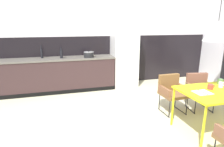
% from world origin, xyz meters
% --- Properties ---
extents(ground_plane, '(9.17, 9.17, 0.00)m').
position_xyz_m(ground_plane, '(0.00, 0.00, 0.00)').
color(ground_plane, beige).
extents(back_wall_splashback_dark, '(7.06, 0.12, 1.45)m').
position_xyz_m(back_wall_splashback_dark, '(0.00, 2.77, 0.72)').
color(back_wall_splashback_dark, black).
rests_on(back_wall_splashback_dark, ground).
extents(back_wall_panel_upper, '(7.06, 0.12, 1.45)m').
position_xyz_m(back_wall_panel_upper, '(0.00, 2.77, 2.17)').
color(back_wall_panel_upper, silver).
rests_on(back_wall_panel_upper, back_wall_splashback_dark).
extents(kitchen_counter, '(3.53, 0.63, 0.91)m').
position_xyz_m(kitchen_counter, '(-1.63, 2.41, 0.46)').
color(kitchen_counter, '#372526').
rests_on(kitchen_counter, ground).
extents(refrigerator_column, '(0.70, 0.60, 1.90)m').
position_xyz_m(refrigerator_column, '(0.49, 2.41, 0.95)').
color(refrigerator_column, silver).
rests_on(refrigerator_column, ground).
extents(armchair_near_window, '(0.55, 0.54, 0.76)m').
position_xyz_m(armchair_near_window, '(1.53, 0.47, 0.48)').
color(armchair_near_window, brown).
rests_on(armchair_near_window, ground).
extents(armchair_by_stool, '(0.50, 0.48, 0.77)m').
position_xyz_m(armchair_by_stool, '(0.89, 0.51, 0.48)').
color(armchair_by_stool, brown).
rests_on(armchair_by_stool, ground).
extents(open_book, '(0.25, 0.22, 0.02)m').
position_xyz_m(open_book, '(0.82, -0.41, 0.75)').
color(open_book, white).
rests_on(open_book, dining_table).
extents(mug_tall_blue, '(0.13, 0.09, 0.10)m').
position_xyz_m(mug_tall_blue, '(1.43, -0.13, 0.79)').
color(mug_tall_blue, '#5B8456').
rests_on(mug_tall_blue, dining_table).
extents(mug_dark_espresso, '(0.12, 0.07, 0.09)m').
position_xyz_m(mug_dark_espresso, '(1.32, -0.27, 0.79)').
color(mug_dark_espresso, white).
rests_on(mug_dark_espresso, dining_table).
extents(mug_short_terracotta, '(0.13, 0.09, 0.08)m').
position_xyz_m(mug_short_terracotta, '(1.07, -0.30, 0.78)').
color(mug_short_terracotta, '#B23D33').
rests_on(mug_short_terracotta, dining_table).
extents(cooking_pot, '(0.28, 0.28, 0.17)m').
position_xyz_m(cooking_pot, '(-0.55, 2.31, 0.99)').
color(cooking_pot, black).
rests_on(cooking_pot, kitchen_counter).
extents(bottle_vinegar_dark, '(0.08, 0.08, 0.29)m').
position_xyz_m(bottle_vinegar_dark, '(-1.27, 2.37, 1.03)').
color(bottle_vinegar_dark, black).
rests_on(bottle_vinegar_dark, kitchen_counter).
extents(bottle_wine_green, '(0.06, 0.06, 0.34)m').
position_xyz_m(bottle_wine_green, '(-1.77, 2.51, 1.05)').
color(bottle_wine_green, black).
rests_on(bottle_wine_green, kitchen_counter).
extents(pendant_lamp_over_table_near, '(0.40, 0.40, 1.32)m').
position_xyz_m(pendant_lamp_over_table_near, '(1.01, -0.34, 1.68)').
color(pendant_lamp_over_table_near, black).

